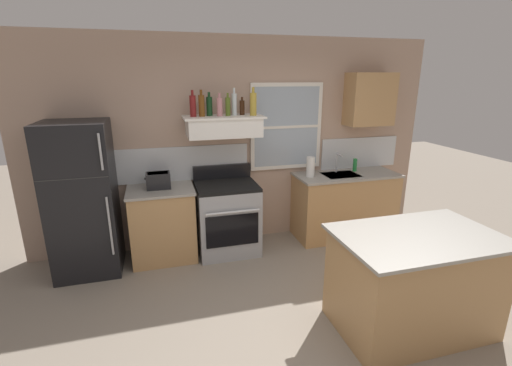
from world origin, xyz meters
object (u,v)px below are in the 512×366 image
(bottle_clear_tall, at_px, (234,104))
(kitchen_island, at_px, (413,281))
(toaster, at_px, (158,180))
(bottle_rose_pink, at_px, (220,106))
(stove_range, at_px, (227,217))
(bottle_olive_oil_square, at_px, (228,106))
(refrigerator, at_px, (83,199))
(bottle_brown_stout, at_px, (242,107))
(bottle_red_label_wine, at_px, (193,106))
(paper_towel_roll, at_px, (310,167))
(bottle_champagne_gold_foil, at_px, (253,104))
(bottle_dark_green_wine, at_px, (209,106))
(dish_soap_bottle, at_px, (355,165))
(bottle_amber_wine, at_px, (202,105))

(bottle_clear_tall, bearing_deg, kitchen_island, -60.45)
(toaster, relative_size, bottle_rose_pink, 1.10)
(stove_range, bearing_deg, bottle_olive_oil_square, 53.36)
(stove_range, height_order, bottle_olive_oil_square, bottle_olive_oil_square)
(refrigerator, height_order, bottle_brown_stout, bottle_brown_stout)
(bottle_clear_tall, bearing_deg, bottle_rose_pink, -167.87)
(bottle_clear_tall, xyz_separation_m, kitchen_island, (1.15, -2.03, -1.42))
(bottle_red_label_wine, xyz_separation_m, bottle_olive_oil_square, (0.41, -0.01, -0.02))
(refrigerator, bearing_deg, bottle_red_label_wine, 4.93)
(bottle_brown_stout, distance_m, paper_towel_roll, 1.20)
(bottle_champagne_gold_foil, distance_m, kitchen_island, 2.59)
(bottle_red_label_wine, height_order, bottle_dark_green_wine, bottle_red_label_wine)
(stove_range, distance_m, dish_soap_bottle, 1.96)
(toaster, relative_size, bottle_amber_wine, 0.96)
(toaster, xyz_separation_m, paper_towel_roll, (1.97, -0.02, 0.04))
(toaster, distance_m, paper_towel_roll, 1.97)
(bottle_dark_green_wine, bearing_deg, bottle_amber_wine, -155.70)
(bottle_olive_oil_square, height_order, bottle_brown_stout, bottle_olive_oil_square)
(toaster, distance_m, bottle_brown_stout, 1.35)
(refrigerator, distance_m, bottle_rose_pink, 1.89)
(stove_range, height_order, bottle_clear_tall, bottle_clear_tall)
(bottle_champagne_gold_foil, bearing_deg, bottle_olive_oil_square, 172.53)
(bottle_olive_oil_square, height_order, bottle_champagne_gold_foil, bottle_champagne_gold_foil)
(bottle_champagne_gold_foil, height_order, paper_towel_roll, bottle_champagne_gold_foil)
(bottle_amber_wine, bearing_deg, toaster, -176.72)
(kitchen_island, bearing_deg, stove_range, 124.23)
(bottle_olive_oil_square, bearing_deg, toaster, -178.82)
(refrigerator, relative_size, bottle_clear_tall, 5.37)
(bottle_rose_pink, height_order, dish_soap_bottle, bottle_rose_pink)
(bottle_dark_green_wine, bearing_deg, refrigerator, -173.93)
(bottle_rose_pink, relative_size, bottle_clear_tall, 0.83)
(bottle_olive_oil_square, height_order, dish_soap_bottle, bottle_olive_oil_square)
(bottle_champagne_gold_foil, bearing_deg, toaster, 178.93)
(bottle_dark_green_wine, relative_size, bottle_olive_oil_square, 1.04)
(bottle_dark_green_wine, distance_m, bottle_rose_pink, 0.13)
(bottle_olive_oil_square, bearing_deg, bottle_clear_tall, 27.37)
(toaster, xyz_separation_m, bottle_brown_stout, (1.07, 0.09, 0.83))
(bottle_red_label_wine, height_order, bottle_brown_stout, bottle_red_label_wine)
(bottle_amber_wine, distance_m, bottle_olive_oil_square, 0.31)
(bottle_red_label_wine, relative_size, bottle_brown_stout, 1.42)
(bottle_rose_pink, relative_size, paper_towel_roll, 1.00)
(dish_soap_bottle, bearing_deg, bottle_brown_stout, 179.59)
(bottle_clear_tall, height_order, paper_towel_roll, bottle_clear_tall)
(bottle_brown_stout, height_order, kitchen_island, bottle_brown_stout)
(bottle_clear_tall, bearing_deg, bottle_olive_oil_square, -152.63)
(paper_towel_roll, height_order, dish_soap_bottle, paper_towel_roll)
(bottle_red_label_wine, height_order, bottle_amber_wine, bottle_amber_wine)
(dish_soap_bottle, bearing_deg, refrigerator, -177.40)
(kitchen_island, bearing_deg, bottle_olive_oil_square, 122.00)
(bottle_amber_wine, relative_size, bottle_brown_stout, 1.43)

